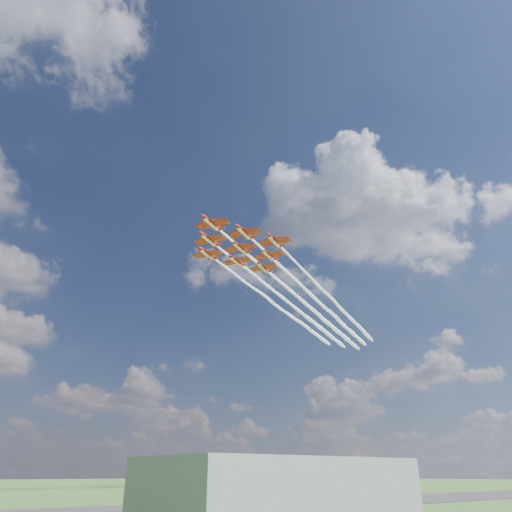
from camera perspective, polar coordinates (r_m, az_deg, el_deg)
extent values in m
plane|color=#2D511E|center=(145.63, -2.70, -25.14)|extent=(600.00, 600.00, 0.00)
cube|color=#38383A|center=(102.77, 19.10, -24.64)|extent=(180.00, 22.00, 0.10)
cube|color=gray|center=(37.62, 2.62, -25.85)|extent=(18.00, 10.00, 5.00)
cylinder|color=#B91D0A|center=(150.12, -5.13, 3.76)|extent=(8.51, 5.25, 1.23)
cone|color=#B91D0A|center=(145.86, -6.20, 4.67)|extent=(2.56, 2.13, 1.23)
cone|color=#B91D0A|center=(154.20, -4.17, 2.94)|extent=(2.01, 1.77, 1.12)
ellipsoid|color=black|center=(148.64, -5.54, 4.29)|extent=(2.54, 1.98, 0.80)
cube|color=#B91D0A|center=(150.52, -5.02, 3.65)|extent=(7.96, 10.79, 0.16)
cube|color=#B91D0A|center=(153.59, -4.31, 3.06)|extent=(3.26, 4.30, 0.13)
cube|color=#B91D0A|center=(154.21, -4.26, 3.36)|extent=(1.66, 0.97, 2.02)
cube|color=white|center=(149.86, -5.14, 3.57)|extent=(7.91, 4.79, 0.13)
cylinder|color=#B91D0A|center=(155.06, -1.39, 2.72)|extent=(8.51, 5.25, 1.23)
cone|color=#B91D0A|center=(150.59, -2.32, 3.58)|extent=(2.56, 2.13, 1.23)
cone|color=#B91D0A|center=(159.33, -0.56, 1.96)|extent=(2.01, 1.77, 1.12)
ellipsoid|color=black|center=(153.49, -1.75, 3.23)|extent=(2.54, 1.98, 0.80)
cube|color=#B91D0A|center=(155.49, -1.30, 2.62)|extent=(7.96, 10.79, 0.16)
cube|color=#B91D0A|center=(158.69, -0.68, 2.07)|extent=(3.26, 4.30, 0.13)
cube|color=#B91D0A|center=(159.31, -0.65, 2.37)|extent=(1.66, 0.97, 2.02)
cube|color=white|center=(154.81, -1.39, 2.54)|extent=(7.91, 4.79, 0.13)
cylinder|color=#B91D0A|center=(160.36, -5.39, 1.90)|extent=(8.51, 5.25, 1.23)
cone|color=#B91D0A|center=(156.04, -6.40, 2.70)|extent=(2.56, 2.13, 1.23)
cone|color=#B91D0A|center=(164.50, -4.49, 1.18)|extent=(2.01, 1.77, 1.12)
ellipsoid|color=black|center=(158.85, -5.78, 2.37)|extent=(2.54, 1.98, 0.80)
cube|color=#B91D0A|center=(160.78, -5.29, 1.80)|extent=(7.96, 10.79, 0.16)
cube|color=#B91D0A|center=(163.88, -4.62, 1.28)|extent=(3.26, 4.30, 0.13)
cube|color=#B91D0A|center=(164.48, -4.57, 1.57)|extent=(1.66, 0.97, 2.02)
cube|color=white|center=(160.12, -5.40, 1.71)|extent=(7.91, 4.79, 0.13)
cylinder|color=#B91D0A|center=(160.66, 2.10, 1.75)|extent=(8.51, 5.25, 1.23)
cone|color=#B91D0A|center=(156.01, 1.31, 2.55)|extent=(2.56, 2.13, 1.23)
cone|color=#B91D0A|center=(165.09, 2.80, 1.04)|extent=(2.01, 1.77, 1.12)
ellipsoid|color=black|center=(159.01, 1.79, 2.23)|extent=(2.54, 1.98, 0.80)
cube|color=#B91D0A|center=(161.11, 2.18, 1.65)|extent=(7.96, 10.79, 0.16)
cube|color=#B91D0A|center=(164.43, 2.70, 1.14)|extent=(3.26, 4.30, 0.13)
cube|color=#B91D0A|center=(165.04, 2.72, 1.43)|extent=(1.66, 0.97, 2.02)
cube|color=white|center=(160.42, 2.11, 1.57)|extent=(7.91, 4.79, 0.13)
cylinder|color=#B91D0A|center=(165.32, -1.88, 0.99)|extent=(8.51, 5.25, 1.23)
cone|color=#B91D0A|center=(160.80, -2.76, 1.74)|extent=(2.56, 2.13, 1.23)
cone|color=#B91D0A|center=(169.63, -1.09, 0.31)|extent=(2.01, 1.77, 1.12)
ellipsoid|color=black|center=(163.72, -2.22, 1.44)|extent=(2.54, 1.98, 0.80)
cube|color=#B91D0A|center=(165.75, -1.79, 0.89)|extent=(7.96, 10.79, 0.16)
cube|color=#B91D0A|center=(168.98, -1.21, 0.41)|extent=(3.26, 4.30, 0.13)
cube|color=#B91D0A|center=(169.58, -1.17, 0.69)|extent=(1.66, 0.97, 2.02)
cube|color=white|center=(165.09, -1.88, 0.81)|extent=(7.91, 4.79, 0.13)
cylinder|color=#B91D0A|center=(170.76, -5.62, 0.26)|extent=(8.51, 5.25, 1.23)
cone|color=#B91D0A|center=(166.39, -6.58, 0.97)|extent=(2.56, 2.13, 1.23)
cone|color=#B91D0A|center=(174.93, -4.77, -0.37)|extent=(2.01, 1.77, 1.12)
ellipsoid|color=black|center=(169.21, -5.99, 0.70)|extent=(2.54, 1.98, 0.80)
cube|color=#B91D0A|center=(171.18, -5.53, 0.17)|extent=(7.96, 10.79, 0.16)
cube|color=#B91D0A|center=(174.31, -4.89, -0.28)|extent=(3.26, 4.30, 0.13)
cube|color=#B91D0A|center=(174.89, -4.85, 0.00)|extent=(1.66, 0.97, 2.02)
cube|color=white|center=(170.53, -5.63, 0.09)|extent=(7.91, 4.79, 0.13)
cylinder|color=#B91D0A|center=(170.90, 1.42, 0.13)|extent=(8.51, 5.25, 1.23)
cone|color=#B91D0A|center=(166.21, 0.65, 0.83)|extent=(2.56, 2.13, 1.23)
cone|color=#B91D0A|center=(175.36, 2.09, -0.50)|extent=(2.01, 1.77, 1.12)
ellipsoid|color=black|center=(169.22, 1.12, 0.56)|extent=(2.54, 1.98, 0.80)
cube|color=#B91D0A|center=(171.35, 1.49, 0.04)|extent=(7.96, 10.79, 0.16)
cube|color=#B91D0A|center=(174.69, 2.00, -0.41)|extent=(3.26, 4.30, 0.13)
cube|color=#B91D0A|center=(175.28, 2.02, -0.13)|extent=(1.66, 0.97, 2.02)
cube|color=white|center=(170.68, 1.42, -0.04)|extent=(7.91, 4.79, 0.13)
cylinder|color=#B91D0A|center=(175.73, -2.31, -0.55)|extent=(8.51, 5.25, 1.23)
cone|color=#B91D0A|center=(171.17, -3.15, 0.12)|extent=(2.56, 2.13, 1.23)
cone|color=#B91D0A|center=(180.07, -1.56, -1.15)|extent=(2.01, 1.77, 1.12)
ellipsoid|color=black|center=(174.10, -2.64, -0.13)|extent=(2.54, 1.98, 0.80)
cube|color=#B91D0A|center=(176.17, -2.23, -0.63)|extent=(7.96, 10.79, 0.16)
cube|color=#B91D0A|center=(179.42, -1.67, -1.06)|extent=(3.26, 4.30, 0.13)
cube|color=#B91D0A|center=(179.99, -1.63, -0.79)|extent=(1.66, 0.97, 2.02)
cube|color=white|center=(175.51, -2.31, -0.72)|extent=(7.91, 4.79, 0.13)
cylinder|color=#B91D0A|center=(181.28, 0.81, -1.31)|extent=(8.51, 5.25, 1.23)
cone|color=#B91D0A|center=(176.56, 0.07, -0.68)|extent=(2.56, 2.13, 1.23)
cone|color=#B91D0A|center=(185.77, 1.46, -1.87)|extent=(2.01, 1.77, 1.12)
ellipsoid|color=black|center=(179.58, 0.52, -0.92)|extent=(2.54, 1.98, 0.80)
cube|color=#B91D0A|center=(181.74, 0.88, -1.39)|extent=(7.96, 10.79, 0.16)
cube|color=#B91D0A|center=(185.10, 1.37, -1.79)|extent=(3.26, 4.30, 0.13)
cube|color=#B91D0A|center=(185.66, 1.39, -1.52)|extent=(1.66, 0.97, 2.02)
cube|color=white|center=(181.07, 0.81, -1.48)|extent=(7.91, 4.79, 0.13)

